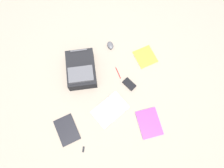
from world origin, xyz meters
TOP-DOWN VIEW (x-y plane):
  - ground_plane at (0.00, 0.00)m, footprint 3.93×3.93m
  - backpack at (-0.27, 0.24)m, footprint 0.32×0.42m
  - laptop at (-0.07, -0.22)m, footprint 0.40×0.35m
  - book_red at (-0.52, -0.32)m, footprint 0.24×0.31m
  - book_manual at (0.28, -0.44)m, footprint 0.22×0.28m
  - book_comic at (0.44, 0.26)m, footprint 0.25×0.26m
  - computer_mouse at (0.10, 0.48)m, footprint 0.07×0.10m
  - power_brick at (0.19, -0.01)m, footprint 0.14×0.15m
  - pen_black at (0.11, 0.15)m, footprint 0.03×0.14m
  - usb_stick at (-0.40, -0.54)m, footprint 0.03×0.06m

SIDE VIEW (x-z plane):
  - ground_plane at x=0.00m, z-range 0.00..0.00m
  - usb_stick at x=-0.40m, z-range 0.00..0.01m
  - pen_black at x=0.11m, z-range 0.00..0.01m
  - book_comic at x=0.44m, z-range 0.00..0.01m
  - book_red at x=-0.52m, z-range 0.00..0.02m
  - book_manual at x=0.28m, z-range 0.00..0.02m
  - power_brick at x=0.19m, z-range 0.00..0.03m
  - laptop at x=-0.07m, z-range 0.00..0.03m
  - computer_mouse at x=0.10m, z-range 0.00..0.04m
  - backpack at x=-0.27m, z-range -0.01..0.16m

